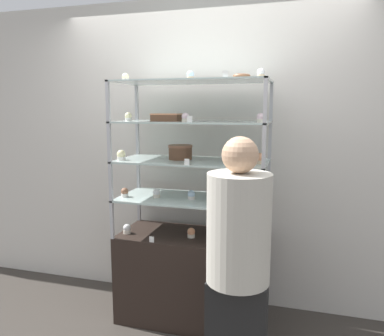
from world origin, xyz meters
The scene contains 32 objects.
ground_plane centered at (0.00, 0.00, 0.00)m, with size 20.00×20.00×0.00m, color #38332D.
back_wall centered at (0.00, 0.41, 1.30)m, with size 8.00×0.05×2.60m.
display_base centered at (0.00, 0.00, 0.35)m, with size 1.15×0.52×0.71m.
display_riser_lower centered at (0.00, 0.00, 0.98)m, with size 1.15×0.52×0.30m.
display_riser_middle centered at (0.00, 0.00, 1.28)m, with size 1.15×0.52×0.30m.
display_riser_upper centered at (0.00, 0.00, 1.58)m, with size 1.15×0.52×0.30m.
display_riser_top centered at (0.00, 0.00, 1.88)m, with size 1.15×0.52×0.30m.
layer_cake_centerpiece centered at (-0.11, 0.04, 1.36)m, with size 0.19×0.19×0.11m.
sheet_cake_frosted centered at (-0.19, -0.02, 1.63)m, with size 0.21×0.17×0.06m.
cupcake_0 centered at (-0.51, -0.11, 0.74)m, with size 0.06×0.06×0.08m.
cupcake_1 centered at (0.01, -0.05, 0.74)m, with size 0.06×0.06×0.08m.
cupcake_2 centered at (0.51, -0.07, 0.74)m, with size 0.06×0.06×0.08m.
price_tag_0 centered at (-0.24, -0.24, 0.73)m, with size 0.04×0.00×0.04m.
cupcake_3 centered at (-0.52, -0.10, 1.04)m, with size 0.06×0.06×0.07m.
cupcake_4 centered at (-0.27, -0.06, 1.04)m, with size 0.06×0.06×0.07m.
cupcake_5 centered at (0.01, -0.04, 1.04)m, with size 0.06×0.06×0.07m.
cupcake_6 centered at (0.26, -0.05, 1.04)m, with size 0.06×0.06×0.07m.
cupcake_7 centered at (0.53, -0.06, 1.04)m, with size 0.06×0.06×0.07m.
price_tag_1 centered at (0.29, -0.24, 1.03)m, with size 0.04×0.00×0.04m.
cupcake_8 centered at (-0.52, -0.14, 1.34)m, with size 0.07×0.07×0.08m.
cupcake_9 centered at (0.51, -0.04, 1.34)m, with size 0.07×0.07×0.08m.
price_tag_2 centered at (0.03, -0.24, 1.32)m, with size 0.04×0.00×0.04m.
cupcake_10 centered at (-0.50, -0.04, 1.63)m, with size 0.05×0.05×0.06m.
cupcake_11 centered at (-0.01, -0.12, 1.63)m, with size 0.05×0.05×0.06m.
cupcake_12 centered at (0.52, -0.11, 1.63)m, with size 0.05×0.05×0.06m.
price_tag_3 centered at (0.05, -0.24, 1.62)m, with size 0.04×0.00×0.04m.
cupcake_13 centered at (-0.52, -0.05, 1.92)m, with size 0.05×0.05×0.06m.
cupcake_14 centered at (0.01, -0.08, 1.92)m, with size 0.05×0.05×0.06m.
cupcake_15 centered at (0.51, -0.11, 1.92)m, with size 0.05×0.05×0.06m.
price_tag_4 centered at (0.30, -0.24, 1.92)m, with size 0.04×0.00×0.04m.
donut_glazed centered at (0.37, -0.03, 1.91)m, with size 0.13×0.13×0.04m.
customer_figure centered at (0.48, -0.71, 0.82)m, with size 0.36×0.36×1.54m.
Camera 1 is at (0.79, -2.71, 1.69)m, focal length 35.00 mm.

